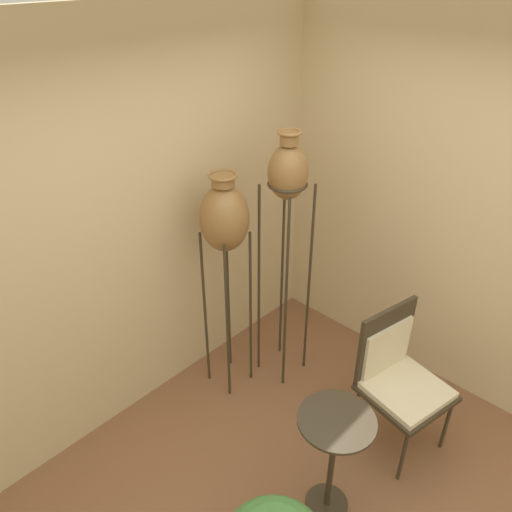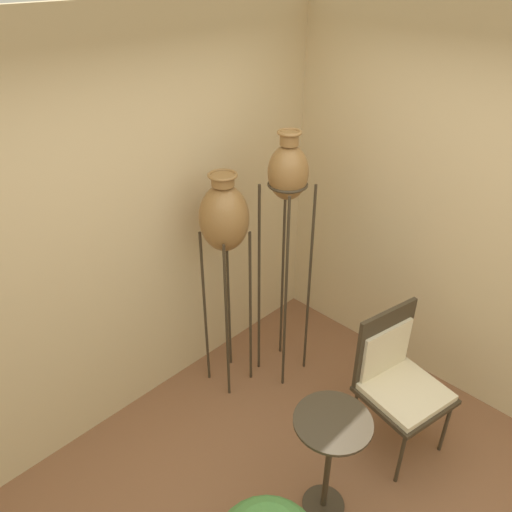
{
  "view_description": "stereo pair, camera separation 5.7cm",
  "coord_description": "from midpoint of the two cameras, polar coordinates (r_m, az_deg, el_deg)",
  "views": [
    {
      "loc": [
        -1.45,
        -0.8,
        2.89
      ],
      "look_at": [
        0.7,
        1.24,
        1.09
      ],
      "focal_mm": 35.0,
      "sensor_mm": 36.0,
      "label": 1
    },
    {
      "loc": [
        -1.41,
        -0.84,
        2.89
      ],
      "look_at": [
        0.7,
        1.24,
        1.09
      ],
      "focal_mm": 35.0,
      "sensor_mm": 36.0,
      "label": 2
    }
  ],
  "objects": [
    {
      "name": "chair",
      "position": [
        3.43,
        16.26,
        -12.93
      ],
      "size": [
        0.59,
        0.58,
        1.0
      ],
      "rotation": [
        0.0,
        0.0,
        -0.2
      ],
      "color": "#382D1E",
      "rests_on": "ground_plane"
    },
    {
      "name": "side_table",
      "position": [
        3.0,
        9.03,
        -20.76
      ],
      "size": [
        0.43,
        0.43,
        0.76
      ],
      "color": "#382D1E",
      "rests_on": "ground_plane"
    },
    {
      "name": "wall_back",
      "position": [
        3.28,
        -14.06,
        2.27
      ],
      "size": [
        7.35,
        0.06,
        2.7
      ],
      "color": "#D1B784",
      "rests_on": "ground_plane"
    },
    {
      "name": "wall_right",
      "position": [
        3.58,
        26.76,
        2.24
      ],
      "size": [
        0.06,
        7.35,
        2.7
      ],
      "color": "#D1B784",
      "rests_on": "ground_plane"
    },
    {
      "name": "vase_stand_medium",
      "position": [
        3.26,
        -3.15,
        4.03
      ],
      "size": [
        0.33,
        0.33,
        1.73
      ],
      "color": "#382D1E",
      "rests_on": "ground_plane"
    },
    {
      "name": "vase_stand_tall",
      "position": [
        3.28,
        4.16,
        8.47
      ],
      "size": [
        0.28,
        0.28,
        1.96
      ],
      "color": "#382D1E",
      "rests_on": "ground_plane"
    }
  ]
}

